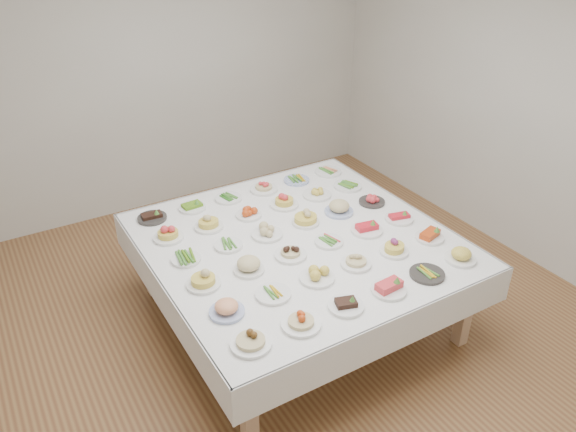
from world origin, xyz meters
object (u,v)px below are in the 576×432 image
dish_35 (328,171)px  dish_0 (250,336)px  dish_18 (186,258)px  display_table (298,246)px

dish_35 → dish_0: bearing=-135.2°
dish_18 → dish_35: dish_35 is taller
dish_0 → dish_18: size_ratio=1.16×
dish_0 → display_table: bearing=44.9°
display_table → dish_18: (-0.85, 0.17, 0.09)m
dish_18 → dish_35: 1.84m
dish_0 → dish_35: dish_0 is taller
dish_18 → dish_35: bearing=21.9°
display_table → dish_35: bearing=44.7°
dish_18 → dish_0: bearing=-90.4°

